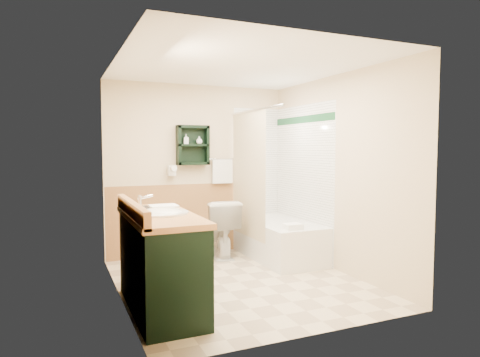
# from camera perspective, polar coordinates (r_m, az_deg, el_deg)

# --- Properties ---
(floor) EXTENTS (3.00, 3.00, 0.00)m
(floor) POSITION_cam_1_polar(r_m,az_deg,el_deg) (4.96, -0.08, -13.63)
(floor) COLOR beige
(floor) RESTS_ON ground
(back_wall) EXTENTS (2.60, 0.04, 2.40)m
(back_wall) POSITION_cam_1_polar(r_m,az_deg,el_deg) (6.16, -5.71, 1.18)
(back_wall) COLOR beige
(back_wall) RESTS_ON ground
(left_wall) EXTENTS (0.04, 3.00, 2.40)m
(left_wall) POSITION_cam_1_polar(r_m,az_deg,el_deg) (4.38, -16.14, -0.10)
(left_wall) COLOR beige
(left_wall) RESTS_ON ground
(right_wall) EXTENTS (0.04, 3.00, 2.40)m
(right_wall) POSITION_cam_1_polar(r_m,az_deg,el_deg) (5.39, 12.90, 0.70)
(right_wall) COLOR beige
(right_wall) RESTS_ON ground
(ceiling) EXTENTS (2.60, 3.00, 0.04)m
(ceiling) POSITION_cam_1_polar(r_m,az_deg,el_deg) (4.81, -0.09, 15.01)
(ceiling) COLOR white
(ceiling) RESTS_ON back_wall
(wainscot_left) EXTENTS (2.98, 2.98, 1.00)m
(wainscot_left) POSITION_cam_1_polar(r_m,az_deg,el_deg) (4.49, -15.52, -9.03)
(wainscot_left) COLOR #BD824C
(wainscot_left) RESTS_ON left_wall
(wainscot_back) EXTENTS (2.58, 2.58, 1.00)m
(wainscot_back) POSITION_cam_1_polar(r_m,az_deg,el_deg) (6.20, -5.56, -5.32)
(wainscot_back) COLOR #BD824C
(wainscot_back) RESTS_ON back_wall
(mirror_frame) EXTENTS (1.30, 1.30, 1.00)m
(mirror_frame) POSITION_cam_1_polar(r_m,az_deg,el_deg) (3.83, -14.43, 3.86)
(mirror_frame) COLOR #9C5733
(mirror_frame) RESTS_ON left_wall
(mirror_glass) EXTENTS (1.20, 1.20, 0.90)m
(mirror_glass) POSITION_cam_1_polar(r_m,az_deg,el_deg) (3.83, -14.36, 3.86)
(mirror_glass) COLOR white
(mirror_glass) RESTS_ON left_wall
(tile_right) EXTENTS (1.50, 1.50, 2.10)m
(tile_right) POSITION_cam_1_polar(r_m,az_deg,el_deg) (6.00, 8.32, -0.35)
(tile_right) COLOR white
(tile_right) RESTS_ON right_wall
(tile_back) EXTENTS (0.95, 0.95, 2.10)m
(tile_back) POSITION_cam_1_polar(r_m,az_deg,el_deg) (6.51, 3.05, 0.02)
(tile_back) COLOR white
(tile_back) RESTS_ON back_wall
(tile_accent) EXTENTS (1.50, 1.50, 0.10)m
(tile_accent) POSITION_cam_1_polar(r_m,az_deg,el_deg) (5.99, 8.33, 7.78)
(tile_accent) COLOR #144625
(tile_accent) RESTS_ON right_wall
(wall_shelf) EXTENTS (0.45, 0.15, 0.55)m
(wall_shelf) POSITION_cam_1_polar(r_m,az_deg,el_deg) (6.01, -6.30, 4.44)
(wall_shelf) COLOR black
(wall_shelf) RESTS_ON back_wall
(hair_dryer) EXTENTS (0.10, 0.24, 0.18)m
(hair_dryer) POSITION_cam_1_polar(r_m,az_deg,el_deg) (5.96, -9.11, 1.05)
(hair_dryer) COLOR white
(hair_dryer) RESTS_ON back_wall
(towel_bar) EXTENTS (0.40, 0.06, 0.40)m
(towel_bar) POSITION_cam_1_polar(r_m,az_deg,el_deg) (6.20, -2.43, 2.60)
(towel_bar) COLOR silver
(towel_bar) RESTS_ON back_wall
(curtain_rod) EXTENTS (0.03, 1.60, 0.03)m
(curtain_rod) POSITION_cam_1_polar(r_m,az_deg,el_deg) (5.65, 1.86, 9.07)
(curtain_rod) COLOR silver
(curtain_rod) RESTS_ON back_wall
(shower_curtain) EXTENTS (1.05, 1.05, 1.70)m
(shower_curtain) POSITION_cam_1_polar(r_m,az_deg,el_deg) (5.79, 1.10, 0.53)
(shower_curtain) COLOR beige
(shower_curtain) RESTS_ON curtain_rod
(vanity) EXTENTS (0.59, 1.43, 0.90)m
(vanity) POSITION_cam_1_polar(r_m,az_deg,el_deg) (4.11, -10.52, -10.86)
(vanity) COLOR black
(vanity) RESTS_ON ground
(bathtub) EXTENTS (0.76, 1.50, 0.51)m
(bathtub) POSITION_cam_1_polar(r_m,az_deg,el_deg) (5.96, 5.18, -8.10)
(bathtub) COLOR white
(bathtub) RESTS_ON ground
(toilet) EXTENTS (0.51, 0.83, 0.78)m
(toilet) POSITION_cam_1_polar(r_m,az_deg,el_deg) (6.00, -2.87, -6.65)
(toilet) COLOR white
(toilet) RESTS_ON ground
(counter_towel) EXTENTS (0.27, 0.21, 0.04)m
(counter_towel) POSITION_cam_1_polar(r_m,az_deg,el_deg) (4.31, -10.15, -3.77)
(counter_towel) COLOR silver
(counter_towel) RESTS_ON vanity
(vanity_book) EXTENTS (0.16, 0.04, 0.21)m
(vanity_book) POSITION_cam_1_polar(r_m,az_deg,el_deg) (4.36, -13.89, -2.61)
(vanity_book) COLOR black
(vanity_book) RESTS_ON vanity
(tub_towel) EXTENTS (0.21, 0.18, 0.07)m
(tub_towel) POSITION_cam_1_polar(r_m,az_deg,el_deg) (5.35, 7.04, -6.37)
(tub_towel) COLOR silver
(tub_towel) RESTS_ON bathtub
(soap_bottle_a) EXTENTS (0.09, 0.15, 0.06)m
(soap_bottle_a) POSITION_cam_1_polar(r_m,az_deg,el_deg) (5.98, -7.20, 4.88)
(soap_bottle_a) COLOR white
(soap_bottle_a) RESTS_ON wall_shelf
(soap_bottle_b) EXTENTS (0.10, 0.12, 0.09)m
(soap_bottle_b) POSITION_cam_1_polar(r_m,az_deg,el_deg) (6.03, -5.46, 5.00)
(soap_bottle_b) COLOR white
(soap_bottle_b) RESTS_ON wall_shelf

